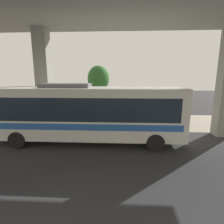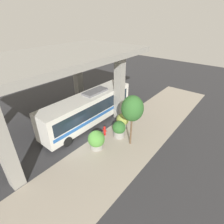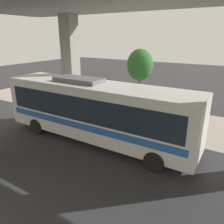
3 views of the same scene
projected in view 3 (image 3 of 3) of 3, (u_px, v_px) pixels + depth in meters
The scene contains 9 objects.
ground_plane at pixel (157, 137), 13.53m from camera, with size 80.00×80.00×0.00m, color #2D2D30.
sidewalk_strip at pixel (171, 122), 15.94m from camera, with size 6.00×40.00×0.02m.
overpass at pixel (131, 8), 8.02m from camera, with size 9.40×20.48×7.89m.
bus at pixel (96, 109), 12.51m from camera, with size 2.68×11.71×3.70m.
fire_hydrant at pixel (128, 119), 14.98m from camera, with size 0.48×0.23×1.08m.
planter_front at pixel (159, 117), 14.47m from camera, with size 1.58×1.58×1.81m.
planter_middle at pixel (102, 108), 16.51m from camera, with size 1.38×1.38×1.62m.
planter_back at pixel (127, 108), 16.27m from camera, with size 1.35×1.35×1.78m.
street_tree_near at pixel (140, 65), 16.43m from camera, with size 1.97×1.97×5.08m.
Camera 3 is at (11.90, 4.02, 5.96)m, focal length 35.00 mm.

